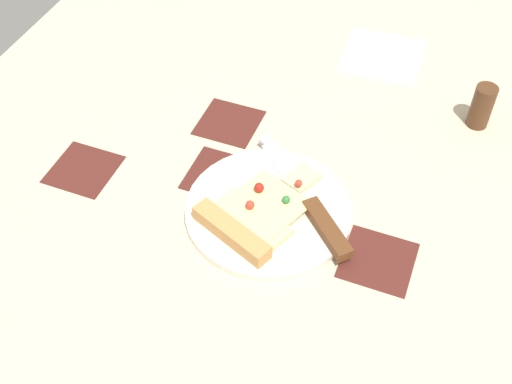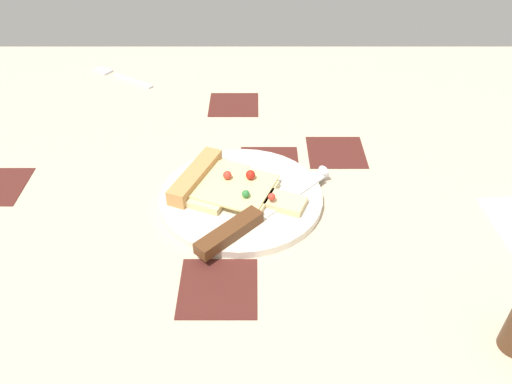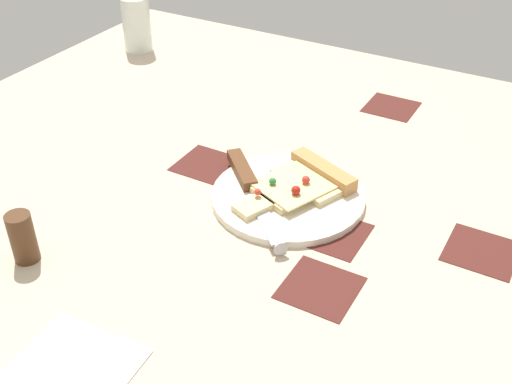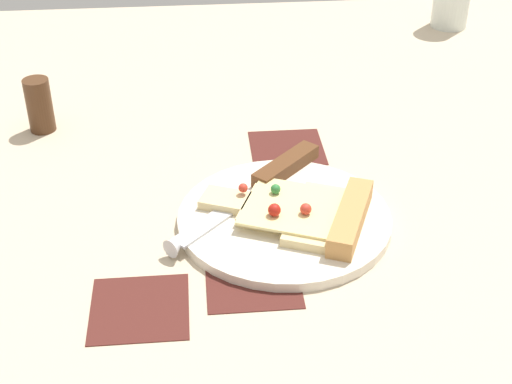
{
  "view_description": "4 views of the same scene",
  "coord_description": "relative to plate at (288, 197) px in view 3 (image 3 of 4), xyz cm",
  "views": [
    {
      "loc": [
        12.41,
        -58.4,
        68.75
      ],
      "look_at": [
        -9.31,
        -2.79,
        1.97
      ],
      "focal_mm": 46.3,
      "sensor_mm": 36.0,
      "label": 1
    },
    {
      "loc": [
        46.45,
        -2.08,
        43.98
      ],
      "look_at": [
        -3.98,
        -2.07,
        3.91
      ],
      "focal_mm": 34.7,
      "sensor_mm": 36.0,
      "label": 2
    },
    {
      "loc": [
        -40.66,
        65.11,
        54.6
      ],
      "look_at": [
        -3.25,
        -1.21,
        1.89
      ],
      "focal_mm": 44.81,
      "sensor_mm": 36.0,
      "label": 3
    },
    {
      "loc": [
        -71.37,
        4.75,
        46.7
      ],
      "look_at": [
        -4.24,
        -1.38,
        2.37
      ],
      "focal_mm": 52.74,
      "sensor_mm": 36.0,
      "label": 4
    }
  ],
  "objects": [
    {
      "name": "ground_plane",
      "position": [
        6.97,
        4.13,
        -2.07
      ],
      "size": [
        124.33,
        124.33,
        3.0
      ],
      "color": "#C6B293",
      "rests_on": "ground"
    },
    {
      "name": "plate",
      "position": [
        0.0,
        0.0,
        0.0
      ],
      "size": [
        22.61,
        22.61,
        1.14
      ],
      "primitive_type": "cylinder",
      "color": "silver",
      "rests_on": "ground_plane"
    },
    {
      "name": "pizza_slice",
      "position": [
        -0.99,
        -2.38,
        1.37
      ],
      "size": [
        14.47,
        19.06,
        2.65
      ],
      "rotation": [
        0.0,
        0.0,
        5.89
      ],
      "color": "beige",
      "rests_on": "plate"
    },
    {
      "name": "knife",
      "position": [
        5.28,
        1.97,
        1.17
      ],
      "size": [
        18.7,
        18.21,
        2.45
      ],
      "rotation": [
        0.0,
        0.0,
        7.08
      ],
      "color": "silver",
      "rests_on": "plate"
    },
    {
      "name": "drinking_glass",
      "position": [
        54.8,
        -34.9,
        5.3
      ],
      "size": [
        6.08,
        6.08,
        11.75
      ],
      "primitive_type": "cylinder",
      "color": "silver",
      "rests_on": "ground_plane"
    },
    {
      "name": "pepper_shaker",
      "position": [
        23.53,
        28.52,
        2.95
      ],
      "size": [
        3.28,
        3.28,
        7.04
      ],
      "primitive_type": "cylinder",
      "color": "#4C2D19",
      "rests_on": "ground_plane"
    },
    {
      "name": "napkin",
      "position": [
        5.82,
        40.0,
        -0.37
      ],
      "size": [
        13.82,
        13.82,
        0.4
      ],
      "primitive_type": "cube",
      "rotation": [
        0.0,
        0.0,
        0.06
      ],
      "color": "white",
      "rests_on": "ground_plane"
    }
  ]
}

